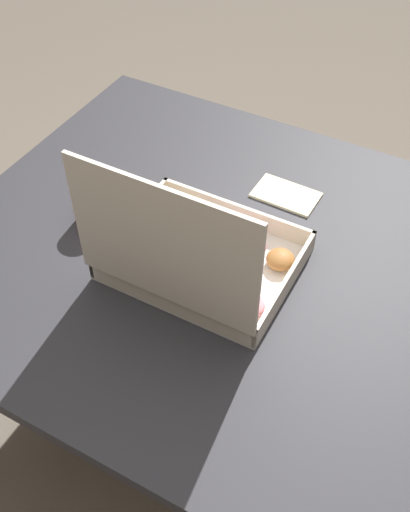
# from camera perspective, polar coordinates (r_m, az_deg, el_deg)

# --- Properties ---
(ground_plane) EXTENTS (8.00, 8.00, 0.00)m
(ground_plane) POSITION_cam_1_polar(r_m,az_deg,el_deg) (1.80, 1.19, -15.67)
(ground_plane) COLOR #6B6054
(dining_table) EXTENTS (1.13, 0.96, 0.72)m
(dining_table) POSITION_cam_1_polar(r_m,az_deg,el_deg) (1.27, 1.62, -2.51)
(dining_table) COLOR #2D2D33
(dining_table) RESTS_ON ground_plane
(donut_box) EXTENTS (0.35, 0.29, 0.31)m
(donut_box) POSITION_cam_1_polar(r_m,az_deg,el_deg) (1.11, -0.69, -0.03)
(donut_box) COLOR silver
(donut_box) RESTS_ON dining_table
(coffee_mug) EXTENTS (0.07, 0.07, 0.08)m
(coffee_mug) POSITION_cam_1_polar(r_m,az_deg,el_deg) (1.27, -10.66, 4.96)
(coffee_mug) COLOR #A3382D
(coffee_mug) RESTS_ON dining_table
(paper_napkin) EXTENTS (0.14, 0.09, 0.01)m
(paper_napkin) POSITION_cam_1_polar(r_m,az_deg,el_deg) (1.34, 7.72, 5.79)
(paper_napkin) COLOR beige
(paper_napkin) RESTS_ON dining_table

